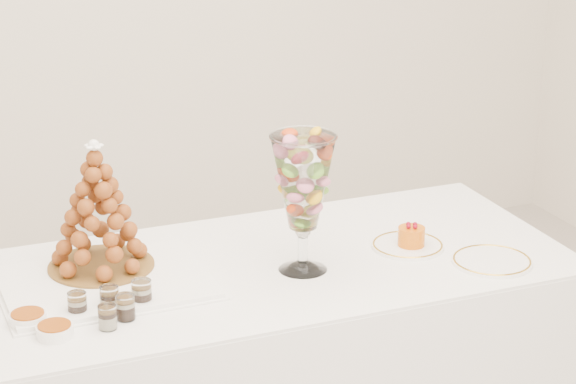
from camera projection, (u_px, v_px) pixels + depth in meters
name	position (u px, v px, depth m)	size (l,w,h in m)	color
lace_tray	(105.00, 283.00, 3.05)	(0.55, 0.41, 0.02)	white
macaron_vase	(303.00, 184.00, 3.07)	(0.18, 0.18, 0.39)	white
cake_plate	(408.00, 246.00, 3.30)	(0.21, 0.21, 0.01)	white
spare_plate	(492.00, 261.00, 3.20)	(0.23, 0.23, 0.01)	white
verrine_a	(77.00, 305.00, 2.87)	(0.05, 0.05, 0.07)	white
verrine_b	(109.00, 299.00, 2.90)	(0.05, 0.05, 0.07)	white
verrine_c	(142.00, 293.00, 2.93)	(0.05, 0.05, 0.07)	white
verrine_d	(107.00, 317.00, 2.80)	(0.05, 0.05, 0.06)	white
verrine_e	(125.00, 307.00, 2.85)	(0.05, 0.05, 0.07)	white
ramekin_back	(28.00, 319.00, 2.83)	(0.09, 0.09, 0.03)	white
ramekin_front	(55.00, 331.00, 2.77)	(0.09, 0.09, 0.03)	white
croquembouche	(98.00, 206.00, 3.07)	(0.31, 0.31, 0.37)	brown
mousse_cake	(411.00, 236.00, 3.29)	(0.08, 0.08, 0.07)	#D8610A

